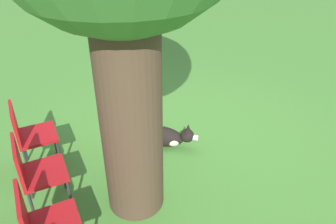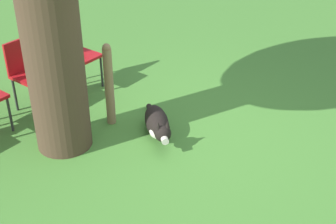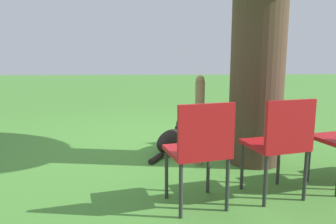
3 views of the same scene
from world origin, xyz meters
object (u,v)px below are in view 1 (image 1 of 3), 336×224
Objects in this scene: fence_post at (123,130)px; red_chair_1 at (35,170)px; dog at (165,136)px; red_chair_0 at (29,133)px; red_chair_2 at (43,224)px.

fence_post is 1.05m from red_chair_1.
fence_post reaches higher than dog.
red_chair_0 and red_chair_1 have the same top height.
red_chair_1 is 1.00× the size of red_chair_2.
dog is 1.13× the size of red_chair_2.
red_chair_2 is (-0.30, 1.37, 0.00)m from red_chair_0.
red_chair_0 is 0.70m from red_chair_1.
fence_post is 1.43m from red_chair_2.
dog is 1.64m from red_chair_0.
red_chair_2 is at bearing 58.47° from fence_post.
red_chair_2 is (1.30, 1.48, 0.37)m from dog.
fence_post is 1.15× the size of red_chair_1.
dog is 1.13× the size of red_chair_0.
red_chair_2 is (-0.15, 0.69, 0.00)m from red_chair_1.
dog is at bearing 14.48° from red_chair_1.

